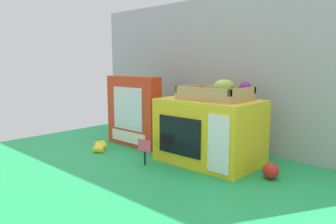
{
  "coord_description": "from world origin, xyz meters",
  "views": [
    {
      "loc": [
        0.85,
        -0.98,
        0.39
      ],
      "look_at": [
        -0.09,
        0.03,
        0.18
      ],
      "focal_mm": 34.27,
      "sensor_mm": 36.0,
      "label": 1
    }
  ],
  "objects_px": {
    "toy_microwave": "(209,131)",
    "food_groups_crate": "(217,94)",
    "loose_toy_apple": "(271,171)",
    "cookie_set_box": "(133,111)",
    "loose_toy_banana": "(100,147)",
    "price_sign": "(145,148)"
  },
  "relations": [
    {
      "from": "food_groups_crate",
      "to": "toy_microwave",
      "type": "bearing_deg",
      "value": -168.33
    },
    {
      "from": "cookie_set_box",
      "to": "loose_toy_banana",
      "type": "height_order",
      "value": "cookie_set_box"
    },
    {
      "from": "food_groups_crate",
      "to": "cookie_set_box",
      "type": "xyz_separation_m",
      "value": [
        -0.45,
        -0.03,
        -0.11
      ]
    },
    {
      "from": "food_groups_crate",
      "to": "price_sign",
      "type": "bearing_deg",
      "value": -132.81
    },
    {
      "from": "toy_microwave",
      "to": "food_groups_crate",
      "type": "bearing_deg",
      "value": 11.67
    },
    {
      "from": "cookie_set_box",
      "to": "loose_toy_banana",
      "type": "xyz_separation_m",
      "value": [
        -0.05,
        -0.16,
        -0.15
      ]
    },
    {
      "from": "cookie_set_box",
      "to": "food_groups_crate",
      "type": "bearing_deg",
      "value": 4.3
    },
    {
      "from": "loose_toy_apple",
      "to": "cookie_set_box",
      "type": "bearing_deg",
      "value": -178.68
    },
    {
      "from": "loose_toy_apple",
      "to": "toy_microwave",
      "type": "bearing_deg",
      "value": 177.43
    },
    {
      "from": "toy_microwave",
      "to": "loose_toy_apple",
      "type": "xyz_separation_m",
      "value": [
        0.27,
        -0.01,
        -0.1
      ]
    },
    {
      "from": "cookie_set_box",
      "to": "loose_toy_apple",
      "type": "xyz_separation_m",
      "value": [
        0.69,
        0.02,
        -0.14
      ]
    },
    {
      "from": "toy_microwave",
      "to": "cookie_set_box",
      "type": "xyz_separation_m",
      "value": [
        -0.42,
        -0.03,
        0.04
      ]
    },
    {
      "from": "food_groups_crate",
      "to": "loose_toy_apple",
      "type": "relative_size",
      "value": 4.5
    },
    {
      "from": "food_groups_crate",
      "to": "loose_toy_banana",
      "type": "bearing_deg",
      "value": -158.52
    },
    {
      "from": "cookie_set_box",
      "to": "price_sign",
      "type": "xyz_separation_m",
      "value": [
        0.26,
        -0.17,
        -0.1
      ]
    },
    {
      "from": "toy_microwave",
      "to": "food_groups_crate",
      "type": "distance_m",
      "value": 0.15
    },
    {
      "from": "price_sign",
      "to": "loose_toy_banana",
      "type": "xyz_separation_m",
      "value": [
        -0.31,
        0.01,
        -0.05
      ]
    },
    {
      "from": "price_sign",
      "to": "cookie_set_box",
      "type": "bearing_deg",
      "value": 146.48
    },
    {
      "from": "toy_microwave",
      "to": "loose_toy_apple",
      "type": "distance_m",
      "value": 0.29
    },
    {
      "from": "toy_microwave",
      "to": "cookie_set_box",
      "type": "height_order",
      "value": "cookie_set_box"
    },
    {
      "from": "cookie_set_box",
      "to": "loose_toy_apple",
      "type": "bearing_deg",
      "value": 1.32
    },
    {
      "from": "price_sign",
      "to": "toy_microwave",
      "type": "bearing_deg",
      "value": 51.03
    }
  ]
}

